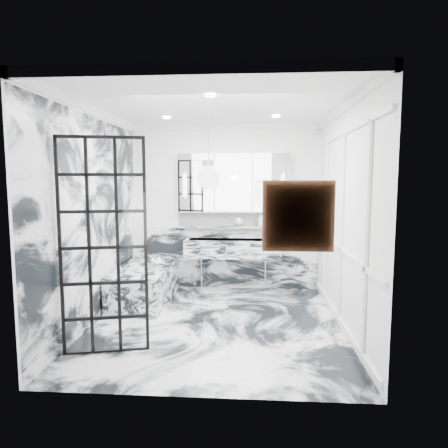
# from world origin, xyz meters

# --- Properties ---
(floor) EXTENTS (3.60, 3.60, 0.00)m
(floor) POSITION_xyz_m (0.00, 0.00, 0.00)
(floor) COLOR silver
(floor) RESTS_ON ground
(ceiling) EXTENTS (3.60, 3.60, 0.00)m
(ceiling) POSITION_xyz_m (0.00, 0.00, 2.80)
(ceiling) COLOR white
(ceiling) RESTS_ON wall_back
(wall_back) EXTENTS (3.60, 0.00, 3.60)m
(wall_back) POSITION_xyz_m (0.00, 1.80, 1.40)
(wall_back) COLOR white
(wall_back) RESTS_ON floor
(wall_front) EXTENTS (3.60, 0.00, 3.60)m
(wall_front) POSITION_xyz_m (0.00, -1.80, 1.40)
(wall_front) COLOR white
(wall_front) RESTS_ON floor
(wall_left) EXTENTS (0.00, 3.60, 3.60)m
(wall_left) POSITION_xyz_m (-1.60, 0.00, 1.40)
(wall_left) COLOR white
(wall_left) RESTS_ON floor
(wall_right) EXTENTS (0.00, 3.60, 3.60)m
(wall_right) POSITION_xyz_m (1.60, 0.00, 1.40)
(wall_right) COLOR white
(wall_right) RESTS_ON floor
(marble_clad_back) EXTENTS (3.18, 0.05, 1.05)m
(marble_clad_back) POSITION_xyz_m (0.00, 1.78, 0.53)
(marble_clad_back) COLOR silver
(marble_clad_back) RESTS_ON floor
(marble_clad_left) EXTENTS (0.02, 3.56, 2.68)m
(marble_clad_left) POSITION_xyz_m (-1.59, 0.00, 1.34)
(marble_clad_left) COLOR silver
(marble_clad_left) RESTS_ON floor
(panel_molding) EXTENTS (0.03, 3.40, 2.30)m
(panel_molding) POSITION_xyz_m (1.58, 0.00, 1.30)
(panel_molding) COLOR white
(panel_molding) RESTS_ON floor
(soap_bottle_a) EXTENTS (0.10, 0.10, 0.23)m
(soap_bottle_a) POSITION_xyz_m (0.61, 1.71, 1.21)
(soap_bottle_a) COLOR #8C5919
(soap_bottle_a) RESTS_ON ledge
(soap_bottle_b) EXTENTS (0.08, 0.08, 0.16)m
(soap_bottle_b) POSITION_xyz_m (0.96, 1.71, 1.17)
(soap_bottle_b) COLOR #4C4C51
(soap_bottle_b) RESTS_ON ledge
(soap_bottle_c) EXTENTS (0.17, 0.17, 0.17)m
(soap_bottle_c) POSITION_xyz_m (0.95, 1.71, 1.18)
(soap_bottle_c) COLOR silver
(soap_bottle_c) RESTS_ON ledge
(face_pot) EXTENTS (0.13, 0.13, 0.13)m
(face_pot) POSITION_xyz_m (0.25, 1.71, 1.17)
(face_pot) COLOR white
(face_pot) RESTS_ON ledge
(amber_bottle) EXTENTS (0.04, 0.04, 0.10)m
(amber_bottle) POSITION_xyz_m (0.52, 1.71, 1.14)
(amber_bottle) COLOR #8C5919
(amber_bottle) RESTS_ON ledge
(flower_vase) EXTENTS (0.07, 0.07, 0.12)m
(flower_vase) POSITION_xyz_m (-0.86, 0.33, 0.61)
(flower_vase) COLOR silver
(flower_vase) RESTS_ON bathtub
(crittall_door) EXTENTS (0.87, 0.24, 2.31)m
(crittall_door) POSITION_xyz_m (-1.11, -0.95, 1.16)
(crittall_door) COLOR black
(crittall_door) RESTS_ON floor
(artwork) EXTENTS (0.48, 0.05, 0.48)m
(artwork) POSITION_xyz_m (0.84, -1.76, 1.58)
(artwork) COLOR #CC4514
(artwork) RESTS_ON wall_front
(pendant_light) EXTENTS (0.22, 0.22, 0.22)m
(pendant_light) POSITION_xyz_m (0.04, -1.20, 1.89)
(pendant_light) COLOR white
(pendant_light) RESTS_ON ceiling
(trough_sink) EXTENTS (1.60, 0.45, 0.30)m
(trough_sink) POSITION_xyz_m (0.15, 1.55, 0.73)
(trough_sink) COLOR silver
(trough_sink) RESTS_ON wall_back
(ledge) EXTENTS (1.90, 0.14, 0.04)m
(ledge) POSITION_xyz_m (0.15, 1.72, 1.07)
(ledge) COLOR silver
(ledge) RESTS_ON wall_back
(subway_tile) EXTENTS (1.90, 0.03, 0.23)m
(subway_tile) POSITION_xyz_m (0.15, 1.78, 1.21)
(subway_tile) COLOR white
(subway_tile) RESTS_ON wall_back
(mirror_cabinet) EXTENTS (1.90, 0.16, 1.00)m
(mirror_cabinet) POSITION_xyz_m (0.15, 1.73, 1.82)
(mirror_cabinet) COLOR white
(mirror_cabinet) RESTS_ON wall_back
(sconce_left) EXTENTS (0.07, 0.07, 0.40)m
(sconce_left) POSITION_xyz_m (-0.67, 1.63, 1.78)
(sconce_left) COLOR white
(sconce_left) RESTS_ON mirror_cabinet
(sconce_right) EXTENTS (0.07, 0.07, 0.40)m
(sconce_right) POSITION_xyz_m (0.97, 1.63, 1.78)
(sconce_right) COLOR white
(sconce_right) RESTS_ON mirror_cabinet
(bathtub) EXTENTS (0.75, 1.65, 0.55)m
(bathtub) POSITION_xyz_m (-1.18, 0.90, 0.28)
(bathtub) COLOR silver
(bathtub) RESTS_ON floor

